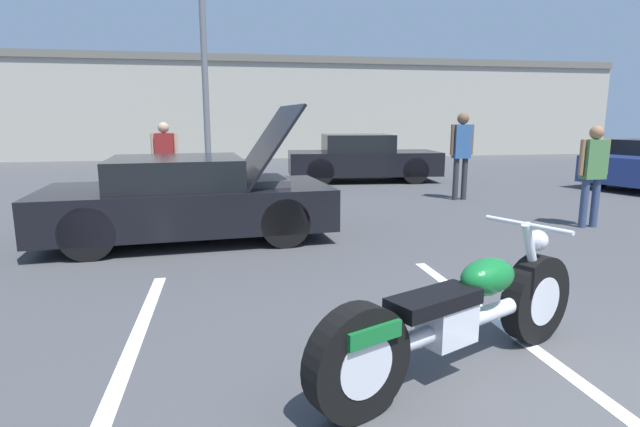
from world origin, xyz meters
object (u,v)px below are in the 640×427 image
object	(u,v)px
parked_car_left_row	(362,159)
spectator_near_motorcycle	(165,156)
motorcycle	(459,317)
show_car_hood_open	(190,199)
spectator_midground	(462,148)
light_pole	(205,5)
spectator_by_show_car	(593,168)

from	to	relation	value
parked_car_left_row	spectator_near_motorcycle	size ratio (longest dim) A/B	2.56
parked_car_left_row	spectator_near_motorcycle	distance (m)	5.82
motorcycle	show_car_hood_open	xyz separation A→B (m)	(-2.05, 4.42, 0.18)
motorcycle	show_car_hood_open	bearing A→B (deg)	90.42
motorcycle	spectator_midground	size ratio (longest dim) A/B	1.26
light_pole	show_car_hood_open	bearing A→B (deg)	-90.68
spectator_near_motorcycle	spectator_by_show_car	distance (m)	7.77
light_pole	parked_car_left_row	distance (m)	6.15
show_car_hood_open	spectator_near_motorcycle	distance (m)	3.19
show_car_hood_open	spectator_near_motorcycle	size ratio (longest dim) A/B	2.48
motorcycle	spectator_near_motorcycle	bearing A→B (deg)	85.46
spectator_by_show_car	spectator_midground	size ratio (longest dim) A/B	0.88
spectator_midground	light_pole	bearing A→B (deg)	136.44
spectator_near_motorcycle	spectator_midground	world-z (taller)	spectator_midground
light_pole	spectator_midground	size ratio (longest dim) A/B	4.81
spectator_by_show_car	show_car_hood_open	bearing A→B (deg)	176.34
spectator_near_motorcycle	parked_car_left_row	bearing A→B (deg)	31.71
spectator_by_show_car	parked_car_left_row	bearing A→B (deg)	107.01
light_pole	spectator_by_show_car	xyz separation A→B (m)	(6.18, -8.11, -3.89)
show_car_hood_open	spectator_near_motorcycle	bearing A→B (deg)	97.91
show_car_hood_open	parked_car_left_row	bearing A→B (deg)	50.79
light_pole	spectator_near_motorcycle	bearing A→B (deg)	-99.41
parked_car_left_row	spectator_by_show_car	size ratio (longest dim) A/B	2.62
light_pole	parked_car_left_row	xyz separation A→B (m)	(4.18, -1.57, -4.23)
motorcycle	spectator_midground	distance (m)	7.83
spectator_midground	spectator_by_show_car	bearing A→B (deg)	-75.27
show_car_hood_open	motorcycle	bearing A→B (deg)	-69.49
spectator_by_show_car	light_pole	bearing A→B (deg)	127.29
show_car_hood_open	spectator_midground	distance (m)	6.09
spectator_near_motorcycle	spectator_by_show_car	bearing A→B (deg)	-26.68
parked_car_left_row	motorcycle	bearing A→B (deg)	-97.05
light_pole	spectator_by_show_car	bearing A→B (deg)	-52.71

